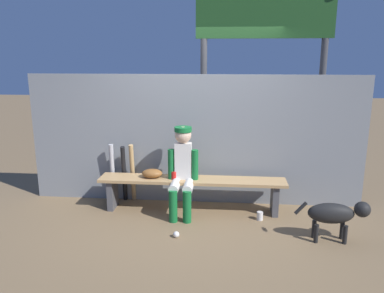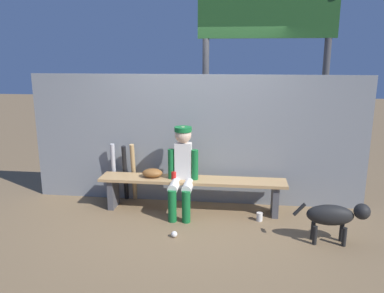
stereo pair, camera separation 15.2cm
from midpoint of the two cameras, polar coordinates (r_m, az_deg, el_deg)
The scene contains 13 objects.
ground_plane at distance 5.31m, azimuth 0.83°, elevation -9.62°, with size 30.00×30.00×0.00m, color brown.
chainlink_fence at distance 5.36m, azimuth 1.27°, elevation 0.97°, with size 4.74×0.03×1.84m, color gray.
dugout_bench at distance 5.18m, azimuth 0.85°, elevation -5.93°, with size 2.54×0.36×0.46m.
player_seated at distance 5.00m, azimuth -0.63°, elevation -3.27°, with size 0.41×0.55×1.18m.
baseball_glove at distance 5.21m, azimuth -5.15°, elevation -4.00°, with size 0.28×0.20×0.12m, color brown.
bat_wood_tan at distance 5.55m, azimuth -8.02°, elevation -3.88°, with size 0.06×0.06×0.88m, color tan.
bat_aluminum_black at distance 5.58m, azimuth -9.28°, elevation -3.98°, with size 0.06×0.06×0.85m, color black.
bat_aluminum_silver at distance 5.63m, azimuth -10.95°, elevation -3.81°, with size 0.06×0.06×0.86m, color #B7B7BC.
baseball at distance 4.58m, azimuth -1.73°, elevation -13.09°, with size 0.07×0.07×0.07m, color white.
cup_on_ground at distance 5.07m, azimuth 11.00°, elevation -10.36°, with size 0.08×0.08×0.11m, color silver.
cup_on_bench at distance 5.12m, azimuth -1.86°, elevation -4.33°, with size 0.08×0.08×0.11m, color red.
scoreboard at distance 5.86m, azimuth 12.56°, elevation 15.55°, with size 2.28×0.27×3.31m.
dog at distance 4.64m, azimuth 21.68°, elevation -9.67°, with size 0.84×0.20×0.49m.
Camera 2 is at (0.60, -4.85, 2.09)m, focal length 35.36 mm.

